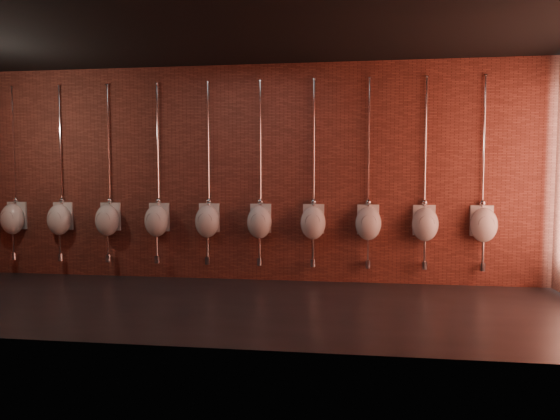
{
  "coord_description": "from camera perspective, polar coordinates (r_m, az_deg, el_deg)",
  "views": [
    {
      "loc": [
        1.39,
        -5.82,
        1.57
      ],
      "look_at": [
        0.5,
        0.9,
        1.1
      ],
      "focal_mm": 32.0,
      "sensor_mm": 36.0,
      "label": 1
    }
  ],
  "objects": [
    {
      "name": "urinal_7",
      "position": [
        7.23,
        10.06,
        -1.39
      ],
      "size": [
        0.37,
        0.33,
        2.72
      ],
      "color": "silver",
      "rests_on": "ground"
    },
    {
      "name": "urinal_6",
      "position": [
        7.24,
        3.81,
        -1.33
      ],
      "size": [
        0.37,
        0.33,
        2.72
      ],
      "color": "silver",
      "rests_on": "ground"
    },
    {
      "name": "urinal_0",
      "position": [
        8.9,
        -28.23,
        -0.8
      ],
      "size": [
        0.37,
        0.33,
        2.72
      ],
      "color": "silver",
      "rests_on": "ground"
    },
    {
      "name": "urinal_1",
      "position": [
        8.47,
        -23.89,
        -0.89
      ],
      "size": [
        0.37,
        0.33,
        2.72
      ],
      "color": "silver",
      "rests_on": "ground"
    },
    {
      "name": "urinal_5",
      "position": [
        7.34,
        -2.35,
        -1.26
      ],
      "size": [
        0.37,
        0.33,
        2.72
      ],
      "color": "silver",
      "rests_on": "ground"
    },
    {
      "name": "room_shell",
      "position": [
        6.0,
        -5.9,
        8.16
      ],
      "size": [
        8.54,
        3.04,
        3.22
      ],
      "color": "black",
      "rests_on": "ground"
    },
    {
      "name": "ground",
      "position": [
        6.19,
        -5.76,
        -10.75
      ],
      "size": [
        8.5,
        8.5,
        0.0
      ],
      "primitive_type": "plane",
      "color": "black",
      "rests_on": "ground"
    },
    {
      "name": "urinal_3",
      "position": [
        7.76,
        -13.91,
        -1.08
      ],
      "size": [
        0.37,
        0.33,
        2.72
      ],
      "color": "silver",
      "rests_on": "ground"
    },
    {
      "name": "urinal_2",
      "position": [
        8.08,
        -19.12,
        -0.98
      ],
      "size": [
        0.37,
        0.33,
        2.72
      ],
      "color": "silver",
      "rests_on": "ground"
    },
    {
      "name": "urinal_9",
      "position": [
        7.47,
        22.24,
        -1.45
      ],
      "size": [
        0.37,
        0.33,
        2.72
      ],
      "color": "silver",
      "rests_on": "ground"
    },
    {
      "name": "urinal_4",
      "position": [
        7.51,
        -8.29,
        -1.17
      ],
      "size": [
        0.37,
        0.33,
        2.72
      ],
      "color": "silver",
      "rests_on": "ground"
    },
    {
      "name": "urinal_8",
      "position": [
        7.31,
        16.25,
        -1.43
      ],
      "size": [
        0.37,
        0.33,
        2.72
      ],
      "color": "silver",
      "rests_on": "ground"
    }
  ]
}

